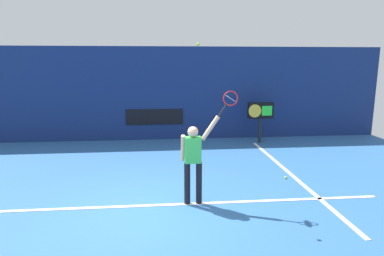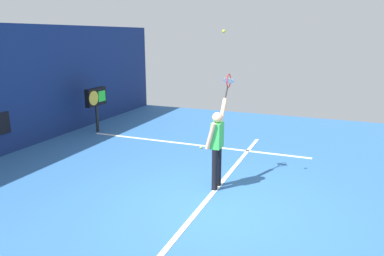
# 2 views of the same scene
# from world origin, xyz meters

# --- Properties ---
(ground_plane) EXTENTS (18.00, 18.00, 0.00)m
(ground_plane) POSITION_xyz_m (0.00, 0.00, 0.00)
(ground_plane) COLOR #2D609E
(back_wall) EXTENTS (18.00, 0.20, 3.57)m
(back_wall) POSITION_xyz_m (0.00, 6.58, 1.78)
(back_wall) COLOR navy
(back_wall) RESTS_ON ground_plane
(sponsor_banner_center) EXTENTS (2.20, 0.03, 0.60)m
(sponsor_banner_center) POSITION_xyz_m (0.00, 6.46, 0.90)
(sponsor_banner_center) COLOR black
(court_baseline) EXTENTS (10.00, 0.10, 0.01)m
(court_baseline) POSITION_xyz_m (0.00, 0.28, 0.01)
(court_baseline) COLOR white
(court_baseline) RESTS_ON ground_plane
(court_sideline) EXTENTS (0.10, 7.00, 0.01)m
(court_sideline) POSITION_xyz_m (3.71, 2.00, 0.01)
(court_sideline) COLOR white
(court_sideline) RESTS_ON ground_plane
(tennis_player) EXTENTS (0.81, 0.31, 1.92)m
(tennis_player) POSITION_xyz_m (0.89, 0.30, 1.01)
(tennis_player) COLOR black
(tennis_player) RESTS_ON ground_plane
(tennis_racket) EXTENTS (0.48, 0.27, 0.60)m
(tennis_racket) POSITION_xyz_m (1.63, 0.30, 2.23)
(tennis_racket) COLOR black
(tennis_ball) EXTENTS (0.07, 0.07, 0.07)m
(tennis_ball) POSITION_xyz_m (0.97, 0.23, 3.32)
(tennis_ball) COLOR #CCE033
(scoreboard_clock) EXTENTS (0.96, 0.20, 1.52)m
(scoreboard_clock) POSITION_xyz_m (3.94, 5.61, 1.16)
(scoreboard_clock) COLOR black
(scoreboard_clock) RESTS_ON ground_plane
(spare_ball) EXTENTS (0.07, 0.07, 0.07)m
(spare_ball) POSITION_xyz_m (3.44, 1.62, 0.03)
(spare_ball) COLOR #CCE033
(spare_ball) RESTS_ON ground_plane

